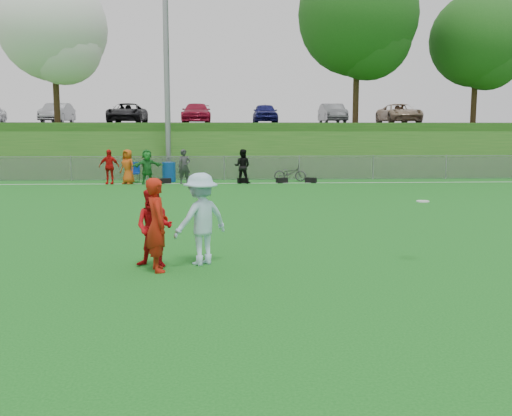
{
  "coord_description": "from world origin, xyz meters",
  "views": [
    {
      "loc": [
        0.05,
        -10.24,
        2.69
      ],
      "look_at": [
        0.63,
        0.5,
        1.19
      ],
      "focal_mm": 40.0,
      "sensor_mm": 36.0,
      "label": 1
    }
  ],
  "objects": [
    {
      "name": "recycling_bin",
      "position": [
        -2.82,
        18.96,
        0.5
      ],
      "size": [
        0.72,
        0.72,
        1.01
      ],
      "primitive_type": "cylinder",
      "rotation": [
        0.0,
        0.0,
        0.08
      ],
      "color": "#0E4399",
      "rests_on": "ground"
    },
    {
      "name": "light_pole",
      "position": [
        -3.0,
        20.8,
        6.71
      ],
      "size": [
        1.2,
        0.4,
        12.15
      ],
      "color": "gray",
      "rests_on": "ground"
    },
    {
      "name": "berm",
      "position": [
        0.0,
        31.0,
        1.5
      ],
      "size": [
        120.0,
        18.0,
        3.0
      ],
      "primitive_type": "cube",
      "color": "#1E5718",
      "rests_on": "ground"
    },
    {
      "name": "player_red_left",
      "position": [
        -1.24,
        0.45,
        0.89
      ],
      "size": [
        0.6,
        0.75,
        1.78
      ],
      "primitive_type": "imported",
      "rotation": [
        0.0,
        0.0,
        1.87
      ],
      "color": "#AE1B0C",
      "rests_on": "ground"
    },
    {
      "name": "tree_green_near",
      "position": [
        8.16,
        24.42,
        9.03
      ],
      "size": [
        7.14,
        7.14,
        9.95
      ],
      "color": "black",
      "rests_on": "berm"
    },
    {
      "name": "parking_lot",
      "position": [
        0.0,
        33.0,
        3.05
      ],
      "size": [
        120.0,
        12.0,
        0.1
      ],
      "primitive_type": "cube",
      "color": "black",
      "rests_on": "berm"
    },
    {
      "name": "car_row",
      "position": [
        -1.17,
        32.0,
        3.82
      ],
      "size": [
        32.04,
        5.18,
        1.44
      ],
      "color": "white",
      "rests_on": "parking_lot"
    },
    {
      "name": "frisbee",
      "position": [
        4.01,
        0.89,
        1.25
      ],
      "size": [
        0.26,
        0.26,
        0.02
      ],
      "color": "white",
      "rests_on": "ground"
    },
    {
      "name": "tree_green_far",
      "position": [
        16.16,
        25.92,
        7.96
      ],
      "size": [
        5.88,
        5.88,
        8.19
      ],
      "color": "black",
      "rests_on": "berm"
    },
    {
      "name": "bicycle",
      "position": [
        3.4,
        19.0,
        0.43
      ],
      "size": [
        1.73,
        0.91,
        0.87
      ],
      "primitive_type": "imported",
      "rotation": [
        0.0,
        0.0,
        1.36
      ],
      "color": "#2F2F31",
      "rests_on": "ground"
    },
    {
      "name": "gear_bags",
      "position": [
        1.31,
        18.1,
        0.13
      ],
      "size": [
        7.87,
        0.5,
        0.26
      ],
      "color": "black",
      "rests_on": "ground"
    },
    {
      "name": "fence",
      "position": [
        0.0,
        20.0,
        0.65
      ],
      "size": [
        58.0,
        0.06,
        1.3
      ],
      "color": "gray",
      "rests_on": "ground"
    },
    {
      "name": "player_red_center",
      "position": [
        -1.34,
        0.81,
        0.77
      ],
      "size": [
        0.85,
        0.72,
        1.55
      ],
      "primitive_type": "imported",
      "rotation": [
        0.0,
        0.0,
        -0.19
      ],
      "color": "#BB0D11",
      "rests_on": "ground"
    },
    {
      "name": "sideline_far",
      "position": [
        0.0,
        18.0,
        0.01
      ],
      "size": [
        60.0,
        0.1,
        0.01
      ],
      "primitive_type": "cube",
      "color": "white",
      "rests_on": "ground"
    },
    {
      "name": "camp_chair",
      "position": [
        -4.58,
        18.83,
        0.3
      ],
      "size": [
        0.57,
        0.58,
        1.02
      ],
      "rotation": [
        0.0,
        0.0,
        0.0
      ],
      "color": "#0E3999",
      "rests_on": "ground"
    },
    {
      "name": "ground",
      "position": [
        0.0,
        0.0,
        0.0
      ],
      "size": [
        120.0,
        120.0,
        0.0
      ],
      "primitive_type": "plane",
      "color": "#125918",
      "rests_on": "ground"
    },
    {
      "name": "tree_white_flowering",
      "position": [
        -9.84,
        24.92,
        8.32
      ],
      "size": [
        6.3,
        6.3,
        8.78
      ],
      "color": "black",
      "rests_on": "berm"
    },
    {
      "name": "spectator_row",
      "position": [
        -3.06,
        18.0,
        0.85
      ],
      "size": [
        7.52,
        1.1,
        1.69
      ],
      "color": "red",
      "rests_on": "ground"
    },
    {
      "name": "player_blue",
      "position": [
        -0.44,
        0.96,
        0.92
      ],
      "size": [
        1.36,
        1.25,
        1.83
      ],
      "primitive_type": "imported",
      "rotation": [
        0.0,
        0.0,
        3.78
      ],
      "color": "#ACD7EF",
      "rests_on": "ground"
    }
  ]
}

